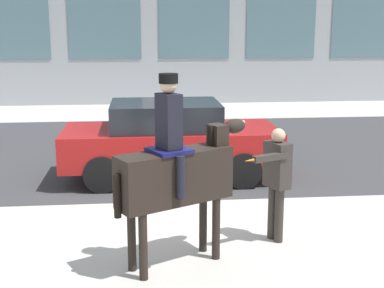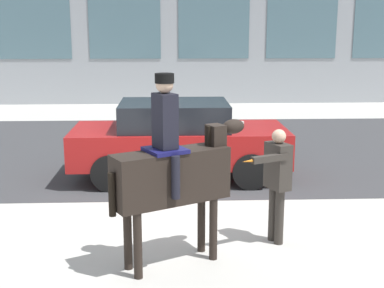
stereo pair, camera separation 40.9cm
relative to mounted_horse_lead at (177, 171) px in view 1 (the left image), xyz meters
name	(u,v)px [view 1 (the left image)]	position (x,y,z in m)	size (l,w,h in m)	color
ground_plane	(167,211)	(-0.02, 2.07, -1.28)	(80.00, 80.00, 0.00)	#B2AFA8
road_surface	(158,149)	(-0.02, 6.82, -1.28)	(23.93, 8.50, 0.01)	#38383A
mounted_horse_lead	(177,171)	(0.00, 0.00, 0.00)	(1.83, 1.17, 2.53)	black
pedestrian_bystander	(277,176)	(1.49, 0.65, -0.29)	(0.77, 0.70, 1.68)	#332D28
street_car_near_lane	(170,139)	(0.13, 4.10, -0.44)	(4.36, 1.92, 1.59)	maroon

